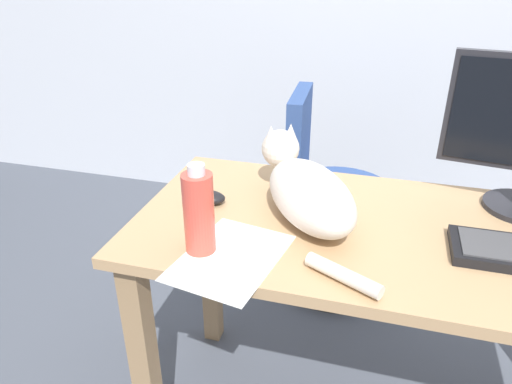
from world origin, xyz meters
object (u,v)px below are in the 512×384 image
cat (307,190)px  water_bottle (199,212)px  computer_mouse (206,197)px  office_chair (327,209)px

cat → water_bottle: size_ratio=2.36×
computer_mouse → office_chair: bearing=70.6°
cat → water_bottle: 0.31m
office_chair → computer_mouse: bearing=-109.4°
office_chair → water_bottle: bearing=-101.0°
computer_mouse → water_bottle: size_ratio=0.50×
cat → computer_mouse: 0.29m
computer_mouse → water_bottle: bearing=-72.2°
cat → computer_mouse: cat is taller
office_chair → water_bottle: water_bottle is taller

